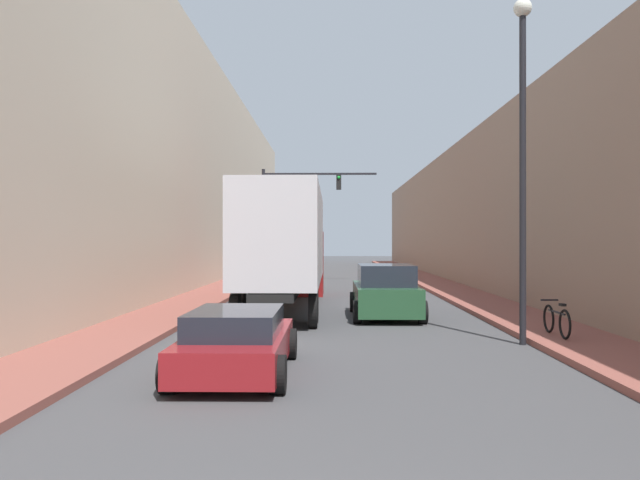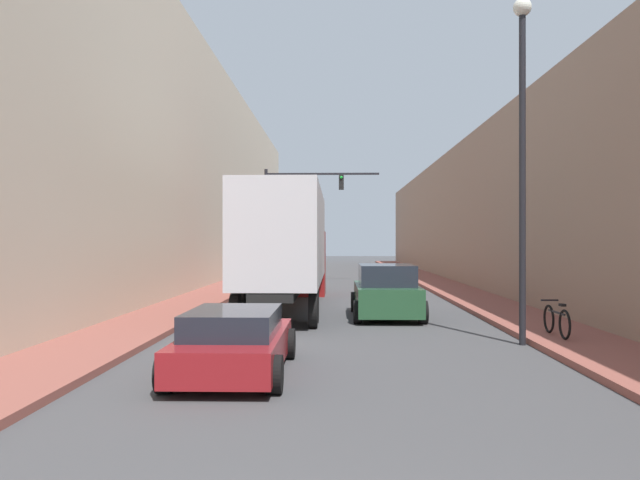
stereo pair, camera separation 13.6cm
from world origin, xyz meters
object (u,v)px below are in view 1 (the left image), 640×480
at_px(traffic_signal_gantry, 290,204).
at_px(semi_truck, 288,244).
at_px(street_lamp, 523,129).
at_px(suv_car, 385,292).
at_px(sedan_car, 237,342).
at_px(parked_bicycle, 557,321).

bearing_deg(traffic_signal_gantry, semi_truck, -86.50).
height_order(semi_truck, street_lamp, street_lamp).
height_order(suv_car, traffic_signal_gantry, traffic_signal_gantry).
bearing_deg(sedan_car, street_lamp, 28.17).
distance_m(street_lamp, parked_bicycle, 4.79).
relative_size(sedan_car, street_lamp, 0.52).
xyz_separation_m(street_lamp, parked_bicycle, (0.96, 0.43, -4.67)).
bearing_deg(suv_car, traffic_signal_gantry, 103.90).
relative_size(street_lamp, parked_bicycle, 4.57).
distance_m(semi_truck, parked_bicycle, 10.84).
relative_size(suv_car, parked_bicycle, 2.43).
bearing_deg(traffic_signal_gantry, sedan_car, -88.35).
bearing_deg(suv_car, street_lamp, -61.85).
distance_m(sedan_car, suv_car, 9.43).
xyz_separation_m(sedan_car, suv_car, (3.54, 8.74, 0.22)).
bearing_deg(parked_bicycle, sedan_car, -152.35).
relative_size(sedan_car, suv_car, 0.98).
relative_size(semi_truck, traffic_signal_gantry, 1.98).
height_order(semi_truck, parked_bicycle, semi_truck).
bearing_deg(semi_truck, parked_bicycle, -47.47).
bearing_deg(street_lamp, sedan_car, -151.83).
bearing_deg(suv_car, parked_bicycle, -52.10).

